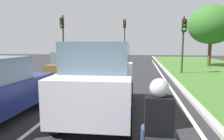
# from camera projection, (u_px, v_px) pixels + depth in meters

# --- Properties ---
(ground_plane) EXTENTS (60.00, 60.00, 0.00)m
(ground_plane) POSITION_uv_depth(u_px,v_px,m) (107.00, 81.00, 12.12)
(ground_plane) COLOR #262628
(lane_line_center) EXTENTS (0.12, 32.00, 0.01)m
(lane_line_center) POSITION_uv_depth(u_px,v_px,m) (96.00, 80.00, 12.22)
(lane_line_center) COLOR silver
(lane_line_center) RESTS_ON ground
(lane_line_right_edge) EXTENTS (0.12, 32.00, 0.01)m
(lane_line_right_edge) POSITION_uv_depth(u_px,v_px,m) (167.00, 82.00, 11.59)
(lane_line_right_edge) COLOR silver
(lane_line_right_edge) RESTS_ON ground
(curb_right) EXTENTS (0.24, 48.00, 0.12)m
(curb_right) POSITION_uv_depth(u_px,v_px,m) (175.00, 81.00, 11.51)
(curb_right) COLOR #9E9B93
(curb_right) RESTS_ON ground
(car_suv_ahead) EXTENTS (2.11, 4.57, 2.28)m
(car_suv_ahead) POSITION_uv_depth(u_px,v_px,m) (101.00, 78.00, 6.14)
(car_suv_ahead) COLOR silver
(car_suv_ahead) RESTS_ON ground
(car_hatchback_far) EXTENTS (1.76, 3.72, 1.78)m
(car_hatchback_far) POSITION_uv_depth(u_px,v_px,m) (71.00, 66.00, 12.03)
(car_hatchback_far) COLOR brown
(car_hatchback_far) RESTS_ON ground
(rider_person) EXTENTS (0.50, 0.40, 1.16)m
(rider_person) POSITION_uv_depth(u_px,v_px,m) (158.00, 116.00, 2.85)
(rider_person) COLOR black
(rider_person) RESTS_ON ground
(traffic_light_near_right) EXTENTS (0.32, 0.50, 4.23)m
(traffic_light_near_right) POSITION_uv_depth(u_px,v_px,m) (184.00, 35.00, 14.40)
(traffic_light_near_right) COLOR #2D2D2D
(traffic_light_near_right) RESTS_ON ground
(traffic_light_overhead_left) EXTENTS (0.32, 0.50, 4.83)m
(traffic_light_overhead_left) POSITION_uv_depth(u_px,v_px,m) (63.00, 33.00, 17.75)
(traffic_light_overhead_left) COLOR #2D2D2D
(traffic_light_overhead_left) RESTS_ON ground
(traffic_light_far_median) EXTENTS (0.32, 0.50, 5.18)m
(traffic_light_far_median) POSITION_uv_depth(u_px,v_px,m) (125.00, 33.00, 23.29)
(traffic_light_far_median) COLOR #2D2D2D
(traffic_light_far_median) RESTS_ON ground
(tree_roadside_far) EXTENTS (4.38, 4.38, 5.96)m
(tree_roadside_far) POSITION_uv_depth(u_px,v_px,m) (211.00, 25.00, 19.07)
(tree_roadside_far) COLOR #4C331E
(tree_roadside_far) RESTS_ON ground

